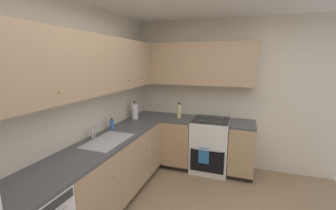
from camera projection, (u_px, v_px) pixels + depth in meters
The scene contains 14 objects.
wall_back at pixel (62, 115), 2.51m from camera, with size 4.21×0.05×2.58m, color beige.
wall_right at pixel (231, 96), 3.88m from camera, with size 0.05×3.49×2.58m, color beige.
lower_cabinets_back at pixel (112, 170), 2.98m from camera, with size 2.01×0.62×0.86m.
countertop_back at pixel (111, 139), 2.89m from camera, with size 3.22×0.60×0.04m, color #4C4C51.
lower_cabinets_right at pixel (205, 145), 3.86m from camera, with size 0.62×1.53×0.86m.
countertop_right at pixel (206, 121), 3.77m from camera, with size 0.60×1.53×0.03m.
oven_range at pixel (210, 144), 3.85m from camera, with size 0.68×0.62×1.05m.
upper_cabinets_back at pixel (89, 65), 2.60m from camera, with size 2.90×0.34×0.71m.
upper_cabinets_right at pixel (192, 64), 3.81m from camera, with size 0.32×2.08×0.71m.
sink at pixel (108, 144), 2.79m from camera, with size 0.68×0.40×0.10m.
faucet at pixel (94, 131), 2.83m from camera, with size 0.07×0.16×0.18m.
soap_bottle at pixel (112, 125), 3.22m from camera, with size 0.06×0.06×0.18m.
paper_towel_roll at pixel (135, 111), 3.83m from camera, with size 0.11×0.11×0.32m.
oil_bottle at pixel (179, 111), 3.90m from camera, with size 0.08×0.08×0.27m.
Camera 1 is at (-1.90, -0.22, 1.89)m, focal length 23.56 mm.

